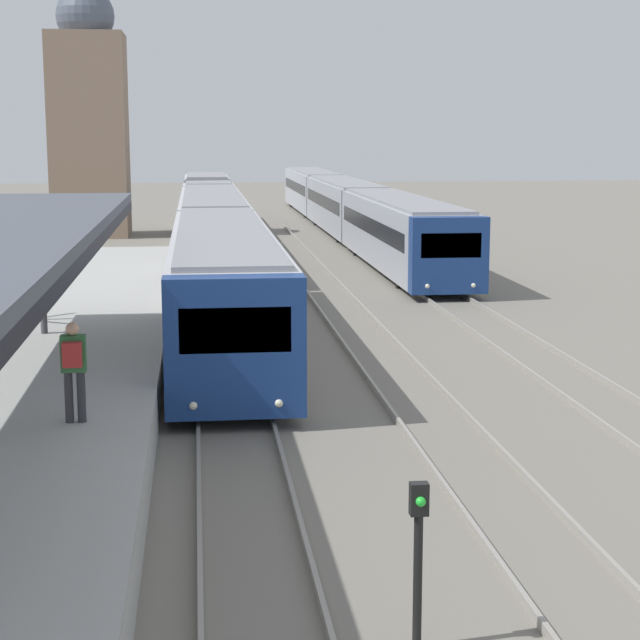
{
  "coord_description": "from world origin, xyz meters",
  "views": [
    {
      "loc": [
        -0.68,
        -5.08,
        5.59
      ],
      "look_at": [
        1.93,
        17.43,
        1.62
      ],
      "focal_mm": 60.0,
      "sensor_mm": 36.0,
      "label": 1
    }
  ],
  "objects_px": {
    "train_far": "(345,204)",
    "signal_post_near": "(418,547)",
    "train_near": "(212,226)",
    "person_on_platform": "(74,364)"
  },
  "relations": [
    {
      "from": "train_far",
      "to": "train_near",
      "type": "bearing_deg",
      "value": -118.27
    },
    {
      "from": "person_on_platform",
      "to": "signal_post_near",
      "type": "xyz_separation_m",
      "value": [
        4.34,
        -6.5,
        -0.74
      ]
    },
    {
      "from": "train_near",
      "to": "train_far",
      "type": "height_order",
      "value": "train_near"
    },
    {
      "from": "train_near",
      "to": "signal_post_near",
      "type": "relative_size",
      "value": 27.54
    },
    {
      "from": "person_on_platform",
      "to": "train_far",
      "type": "distance_m",
      "value": 44.0
    },
    {
      "from": "person_on_platform",
      "to": "train_far",
      "type": "bearing_deg",
      "value": 76.3
    },
    {
      "from": "person_on_platform",
      "to": "signal_post_near",
      "type": "relative_size",
      "value": 0.88
    },
    {
      "from": "train_far",
      "to": "signal_post_near",
      "type": "distance_m",
      "value": 49.62
    },
    {
      "from": "signal_post_near",
      "to": "person_on_platform",
      "type": "bearing_deg",
      "value": 123.76
    },
    {
      "from": "person_on_platform",
      "to": "train_near",
      "type": "height_order",
      "value": "train_near"
    }
  ]
}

